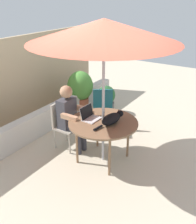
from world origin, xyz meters
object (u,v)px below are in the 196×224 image
Objects in this scene: chair_empty at (103,108)px; laptop at (89,115)px; patio_table at (103,125)px; chair_occupied at (64,122)px; potted_plant_by_chair at (106,99)px; cat at (112,119)px; potted_plant_near_fence at (80,89)px; person_seated at (70,115)px; patio_umbrella at (104,31)px.

chair_empty is 2.83× the size of laptop.
chair_occupied is at bearing 90.00° from patio_table.
laptop reaches higher than potted_plant_by_chair.
cat is at bearing -81.28° from laptop.
potted_plant_near_fence reaches higher than cat.
chair_empty is 1.03m from laptop.
laptop is 1.93m from potted_plant_by_chair.
potted_plant_near_fence reaches higher than chair_empty.
cat is (-0.88, -0.72, 0.31)m from chair_empty.
laptop is at bearing 96.94° from patio_table.
patio_table is 1.09m from chair_empty.
chair_empty is at bearing 31.95° from patio_table.
person_seated is 1.76m from potted_plant_by_chair.
chair_empty is 0.93m from person_seated.
chair_empty is 1.14m from potted_plant_near_fence.
patio_umbrella is at bearing -83.06° from laptop.
patio_umbrella reaches higher than cat.
potted_plant_by_chair is at bearing 29.49° from patio_umbrella.
patio_umbrella reaches higher than potted_plant_by_chair.
patio_umbrella is 2.68× the size of chair_occupied.
laptop is 0.48× the size of cat.
patio_umbrella is 2.68× the size of chair_empty.
potted_plant_by_chair is at bearing 9.12° from person_seated.
chair_occupied is 0.66m from laptop.
patio_umbrella is 1.64m from person_seated.
potted_plant_near_fence is at bearing 46.33° from patio_table.
person_seated reaches higher than chair_empty.
potted_plant_near_fence is at bearing 40.59° from laptop.
patio_table is 1.78× the size of cat.
potted_plant_by_chair is at bearing 3.92° from chair_occupied.
laptop is (-0.03, -0.59, 0.29)m from chair_occupied.
laptop is at bearing -139.41° from potted_plant_near_fence.
potted_plant_near_fence is at bearing 25.42° from chair_occupied.
patio_umbrella reaches higher than chair_empty.
patio_umbrella is at bearing -150.51° from potted_plant_by_chair.
person_seated is at bearing 172.35° from chair_empty.
patio_umbrella reaches higher than potted_plant_near_fence.
laptop is (-0.03, 0.26, -1.37)m from patio_umbrella.
potted_plant_by_chair is (0.79, 0.40, -0.16)m from chair_empty.
potted_plant_near_fence is at bearing 49.57° from cat.
potted_plant_near_fence is (1.51, 1.29, -0.23)m from laptop.
chair_empty is at bearing -153.48° from potted_plant_by_chair.
potted_plant_by_chair is at bearing 26.52° from chair_empty.
chair_empty is at bearing 31.95° from patio_umbrella.
potted_plant_by_chair is at bearing 33.65° from cat.
person_seated is (-0.00, 0.69, -1.49)m from patio_umbrella.
patio_umbrella is 2.68m from potted_plant_near_fence.
potted_plant_near_fence is (0.57, 0.98, 0.06)m from chair_empty.
chair_occupied is 0.88× the size of potted_plant_near_fence.
patio_umbrella reaches higher than person_seated.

